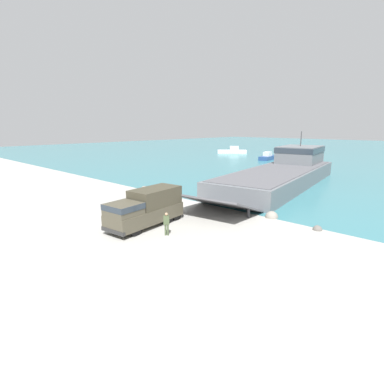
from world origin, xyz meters
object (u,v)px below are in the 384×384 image
landing_craft (284,171)px  mooring_bollard (248,212)px  military_truck (146,208)px  soldier_on_ramp (167,222)px  moored_boat_b (268,157)px  moored_boat_a (232,151)px

landing_craft → mooring_bollard: size_ratio=38.69×
military_truck → soldier_on_ramp: military_truck is taller
landing_craft → moored_boat_b: 32.03m
landing_craft → soldier_on_ramp: bearing=-90.6°
military_truck → soldier_on_ramp: 3.05m
mooring_bollard → landing_craft: bearing=106.5°
landing_craft → moored_boat_b: size_ratio=4.99×
landing_craft → mooring_bollard: bearing=-81.2°
moored_boat_b → mooring_bollard: 50.72m
soldier_on_ramp → moored_boat_b: 57.43m
military_truck → moored_boat_a: 70.90m
mooring_bollard → soldier_on_ramp: bearing=-104.3°
soldier_on_ramp → mooring_bollard: (2.11, 8.25, -0.55)m
military_truck → mooring_bollard: bearing=141.1°
moored_boat_a → moored_boat_b: 19.07m
moored_boat_b → moored_boat_a: bearing=147.2°
moored_boat_b → mooring_bollard: (22.69, -45.36, -0.17)m
landing_craft → mooring_bollard: 19.21m
landing_craft → moored_boat_b: landing_craft is taller
soldier_on_ramp → moored_boat_b: (-20.58, 53.61, -0.38)m
military_truck → landing_craft: bearing=174.9°
landing_craft → military_truck: (0.37, -26.21, -0.20)m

